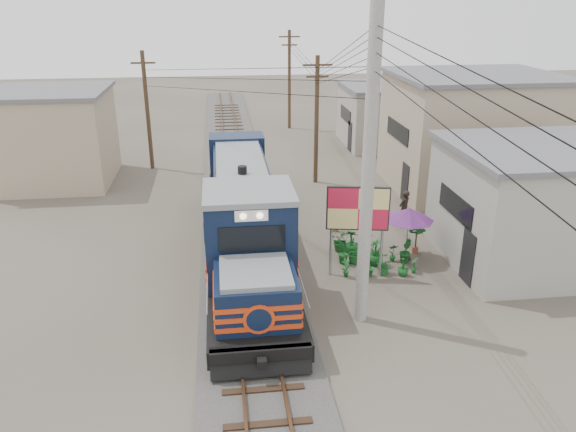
{
  "coord_description": "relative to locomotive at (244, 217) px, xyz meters",
  "views": [
    {
      "loc": [
        -0.87,
        -16.06,
        9.96
      ],
      "look_at": [
        1.59,
        3.42,
        2.2
      ],
      "focal_mm": 35.0,
      "sensor_mm": 36.0,
      "label": 1
    }
  ],
  "objects": [
    {
      "name": "track",
      "position": [
        0.0,
        5.3,
        -1.49
      ],
      "size": [
        1.15,
        70.0,
        0.12
      ],
      "color": "#51331E",
      "rests_on": "ground"
    },
    {
      "name": "ground",
      "position": [
        0.0,
        -4.7,
        -1.75
      ],
      "size": [
        120.0,
        120.0,
        0.0
      ],
      "primitive_type": "plane",
      "color": "#473F35",
      "rests_on": "ground"
    },
    {
      "name": "shophouse_left",
      "position": [
        -10.0,
        11.3,
        0.86
      ],
      "size": [
        6.3,
        6.3,
        5.2
      ],
      "color": "tan",
      "rests_on": "ground"
    },
    {
      "name": "power_lines",
      "position": [
        -0.14,
        3.79,
        5.82
      ],
      "size": [
        9.65,
        19.0,
        3.3
      ],
      "color": "black",
      "rests_on": "ground"
    },
    {
      "name": "plant_nursery",
      "position": [
        4.68,
        -1.09,
        -1.29
      ],
      "size": [
        3.18,
        3.11,
        1.12
      ],
      "color": "#195721",
      "rests_on": "ground"
    },
    {
      "name": "wooden_pole_far",
      "position": [
        4.8,
        23.3,
        2.18
      ],
      "size": [
        1.6,
        0.24,
        7.5
      ],
      "color": "#4C3826",
      "rests_on": "ground"
    },
    {
      "name": "wooden_pole_mid",
      "position": [
        4.5,
        9.3,
        1.93
      ],
      "size": [
        1.6,
        0.24,
        7.0
      ],
      "color": "#4C3826",
      "rests_on": "ground"
    },
    {
      "name": "ballast",
      "position": [
        0.0,
        5.3,
        -1.67
      ],
      "size": [
        3.6,
        70.0,
        0.16
      ],
      "primitive_type": "cube",
      "color": "#595651",
      "rests_on": "ground"
    },
    {
      "name": "utility_pole_main",
      "position": [
        3.5,
        -5.2,
        3.25
      ],
      "size": [
        0.4,
        0.4,
        10.0
      ],
      "color": "#9E9B93",
      "rests_on": "ground"
    },
    {
      "name": "shophouse_front",
      "position": [
        11.5,
        -1.7,
        0.61
      ],
      "size": [
        7.35,
        6.3,
        4.7
      ],
      "color": "gray",
      "rests_on": "ground"
    },
    {
      "name": "shophouse_back",
      "position": [
        11.0,
        17.3,
        0.36
      ],
      "size": [
        6.3,
        6.3,
        4.2
      ],
      "color": "gray",
      "rests_on": "ground"
    },
    {
      "name": "vendor",
      "position": [
        7.36,
        2.25,
        -0.87
      ],
      "size": [
        0.77,
        0.72,
        1.76
      ],
      "primitive_type": "imported",
      "rotation": [
        0.0,
        0.0,
        3.77
      ],
      "color": "black",
      "rests_on": "ground"
    },
    {
      "name": "market_umbrella",
      "position": [
        6.41,
        -1.04,
        0.18
      ],
      "size": [
        2.38,
        2.38,
        2.19
      ],
      "rotation": [
        0.0,
        0.0,
        -0.22
      ],
      "color": "black",
      "rests_on": "ground"
    },
    {
      "name": "billboard",
      "position": [
        4.04,
        -2.17,
        0.88
      ],
      "size": [
        2.28,
        0.55,
        3.55
      ],
      "rotation": [
        0.0,
        0.0,
        -0.19
      ],
      "color": "#99999E",
      "rests_on": "ground"
    },
    {
      "name": "wooden_pole_left",
      "position": [
        -5.0,
        13.3,
        1.93
      ],
      "size": [
        1.6,
        0.24,
        7.0
      ],
      "color": "#4C3826",
      "rests_on": "ground"
    },
    {
      "name": "shophouse_mid",
      "position": [
        12.5,
        7.3,
        1.36
      ],
      "size": [
        8.4,
        7.35,
        6.2
      ],
      "color": "tan",
      "rests_on": "ground"
    },
    {
      "name": "locomotive",
      "position": [
        0.0,
        0.0,
        0.0
      ],
      "size": [
        2.97,
        16.19,
        4.01
      ],
      "color": "black",
      "rests_on": "ground"
    }
  ]
}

